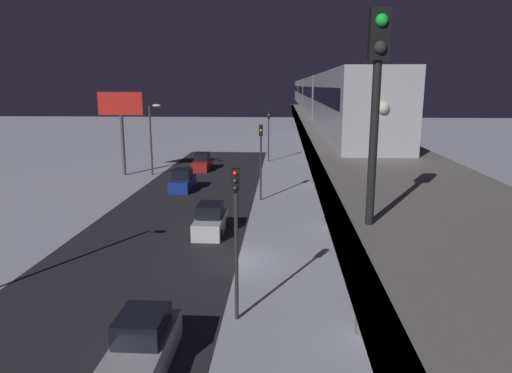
{
  "coord_description": "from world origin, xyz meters",
  "views": [
    {
      "loc": [
        -2.64,
        24.13,
        9.57
      ],
      "look_at": [
        -0.44,
        -13.56,
        1.33
      ],
      "focal_mm": 32.55,
      "sensor_mm": 36.0,
      "label": 1
    }
  ],
  "objects_px": {
    "rail_signal": "(377,81)",
    "commercial_billboard": "(121,112)",
    "sedan_red": "(202,163)",
    "traffic_light_mid": "(261,151)",
    "sedan_white": "(210,221)",
    "traffic_light_near": "(236,223)",
    "sedan_silver": "(143,345)",
    "sedan_blue": "(183,181)",
    "subway_train": "(315,93)",
    "traffic_light_far": "(269,129)"
  },
  "relations": [
    {
      "from": "sedan_red",
      "to": "traffic_light_far",
      "type": "xyz_separation_m",
      "value": [
        -7.5,
        -6.44,
        3.4
      ]
    },
    {
      "from": "sedan_red",
      "to": "sedan_blue",
      "type": "height_order",
      "value": "same"
    },
    {
      "from": "traffic_light_mid",
      "to": "commercial_billboard",
      "type": "distance_m",
      "value": 18.79
    },
    {
      "from": "rail_signal",
      "to": "sedan_silver",
      "type": "relative_size",
      "value": 0.95
    },
    {
      "from": "rail_signal",
      "to": "traffic_light_mid",
      "type": "xyz_separation_m",
      "value": [
        3.54,
        -29.58,
        -5.45
      ]
    },
    {
      "from": "sedan_white",
      "to": "traffic_light_near",
      "type": "height_order",
      "value": "traffic_light_near"
    },
    {
      "from": "sedan_white",
      "to": "traffic_light_far",
      "type": "distance_m",
      "value": 30.11
    },
    {
      "from": "commercial_billboard",
      "to": "sedan_red",
      "type": "bearing_deg",
      "value": -154.36
    },
    {
      "from": "sedan_silver",
      "to": "sedan_red",
      "type": "height_order",
      "value": "same"
    },
    {
      "from": "sedan_red",
      "to": "traffic_light_far",
      "type": "relative_size",
      "value": 0.68
    },
    {
      "from": "subway_train",
      "to": "sedan_silver",
      "type": "relative_size",
      "value": 17.67
    },
    {
      "from": "rail_signal",
      "to": "sedan_white",
      "type": "xyz_separation_m",
      "value": [
        6.44,
        -20.48,
        -8.86
      ]
    },
    {
      "from": "sedan_blue",
      "to": "traffic_light_mid",
      "type": "distance_m",
      "value": 8.97
    },
    {
      "from": "sedan_silver",
      "to": "sedan_red",
      "type": "distance_m",
      "value": 38.67
    },
    {
      "from": "traffic_light_mid",
      "to": "commercial_billboard",
      "type": "relative_size",
      "value": 0.72
    },
    {
      "from": "sedan_blue",
      "to": "traffic_light_far",
      "type": "height_order",
      "value": "traffic_light_far"
    },
    {
      "from": "subway_train",
      "to": "sedan_red",
      "type": "height_order",
      "value": "subway_train"
    },
    {
      "from": "commercial_billboard",
      "to": "rail_signal",
      "type": "bearing_deg",
      "value": 115.32
    },
    {
      "from": "traffic_light_near",
      "to": "subway_train",
      "type": "bearing_deg",
      "value": -98.5
    },
    {
      "from": "subway_train",
      "to": "rail_signal",
      "type": "xyz_separation_m",
      "value": [
        1.94,
        45.56,
        0.95
      ]
    },
    {
      "from": "traffic_light_far",
      "to": "commercial_billboard",
      "type": "relative_size",
      "value": 0.72
    },
    {
      "from": "rail_signal",
      "to": "sedan_red",
      "type": "bearing_deg",
      "value": -75.85
    },
    {
      "from": "subway_train",
      "to": "sedan_blue",
      "type": "xyz_separation_m",
      "value": [
        12.98,
        12.43,
        -7.9
      ]
    },
    {
      "from": "sedan_silver",
      "to": "traffic_light_far",
      "type": "relative_size",
      "value": 0.66
    },
    {
      "from": "sedan_white",
      "to": "sedan_red",
      "type": "xyz_separation_m",
      "value": [
        4.6,
        -23.34,
        0.01
      ]
    },
    {
      "from": "sedan_red",
      "to": "sedan_blue",
      "type": "xyz_separation_m",
      "value": [
        -0.0,
        10.69,
        0.0
      ]
    },
    {
      "from": "subway_train",
      "to": "sedan_white",
      "type": "height_order",
      "value": "subway_train"
    },
    {
      "from": "subway_train",
      "to": "commercial_billboard",
      "type": "xyz_separation_m",
      "value": [
        20.88,
        5.53,
        -1.87
      ]
    },
    {
      "from": "subway_train",
      "to": "traffic_light_near",
      "type": "bearing_deg",
      "value": 81.5
    },
    {
      "from": "rail_signal",
      "to": "traffic_light_near",
      "type": "distance_m",
      "value": 11.02
    },
    {
      "from": "rail_signal",
      "to": "commercial_billboard",
      "type": "xyz_separation_m",
      "value": [
        18.94,
        -40.03,
        -2.81
      ]
    },
    {
      "from": "commercial_billboard",
      "to": "sedan_white",
      "type": "bearing_deg",
      "value": 122.59
    },
    {
      "from": "traffic_light_near",
      "to": "commercial_billboard",
      "type": "xyz_separation_m",
      "value": [
        15.39,
        -31.12,
        2.63
      ]
    },
    {
      "from": "sedan_blue",
      "to": "traffic_light_near",
      "type": "height_order",
      "value": "traffic_light_near"
    },
    {
      "from": "sedan_white",
      "to": "commercial_billboard",
      "type": "distance_m",
      "value": 23.97
    },
    {
      "from": "subway_train",
      "to": "sedan_red",
      "type": "relative_size",
      "value": 16.96
    },
    {
      "from": "rail_signal",
      "to": "sedan_red",
      "type": "relative_size",
      "value": 0.92
    },
    {
      "from": "traffic_light_mid",
      "to": "sedan_silver",
      "type": "bearing_deg",
      "value": 83.16
    },
    {
      "from": "sedan_white",
      "to": "traffic_light_mid",
      "type": "bearing_deg",
      "value": 72.33
    },
    {
      "from": "sedan_silver",
      "to": "sedan_red",
      "type": "xyz_separation_m",
      "value": [
        4.6,
        -38.39,
        -0.0
      ]
    },
    {
      "from": "traffic_light_mid",
      "to": "traffic_light_far",
      "type": "relative_size",
      "value": 1.0
    },
    {
      "from": "subway_train",
      "to": "rail_signal",
      "type": "height_order",
      "value": "rail_signal"
    },
    {
      "from": "subway_train",
      "to": "rail_signal",
      "type": "distance_m",
      "value": 45.61
    },
    {
      "from": "sedan_red",
      "to": "rail_signal",
      "type": "bearing_deg",
      "value": 104.15
    },
    {
      "from": "sedan_red",
      "to": "traffic_light_mid",
      "type": "distance_m",
      "value": 16.45
    },
    {
      "from": "sedan_blue",
      "to": "traffic_light_far",
      "type": "relative_size",
      "value": 0.67
    },
    {
      "from": "commercial_billboard",
      "to": "traffic_light_near",
      "type": "bearing_deg",
      "value": 116.32
    },
    {
      "from": "sedan_white",
      "to": "subway_train",
      "type": "bearing_deg",
      "value": 71.52
    },
    {
      "from": "rail_signal",
      "to": "sedan_silver",
      "type": "bearing_deg",
      "value": -40.07
    },
    {
      "from": "traffic_light_near",
      "to": "traffic_light_far",
      "type": "height_order",
      "value": "same"
    }
  ]
}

